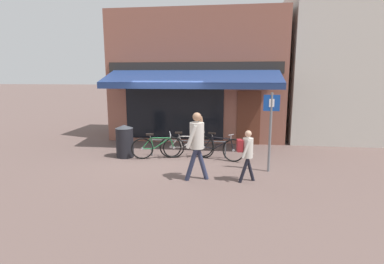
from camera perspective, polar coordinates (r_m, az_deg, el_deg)
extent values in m
plane|color=brown|center=(9.81, -5.88, -5.20)|extent=(160.00, 160.00, 0.00)
cube|color=#8E5647|center=(13.34, 1.15, 10.48)|extent=(7.19, 3.00, 5.25)
cube|color=black|center=(12.05, -3.43, 3.87)|extent=(3.96, 0.04, 2.20)
cube|color=#5B2D1E|center=(11.87, 10.71, 2.63)|extent=(0.90, 0.04, 2.10)
cube|color=#282623|center=(11.84, 0.32, 12.13)|extent=(6.83, 0.06, 0.44)
cube|color=navy|center=(11.05, -0.20, 10.55)|extent=(6.47, 1.63, 0.50)
cube|color=navy|center=(10.26, -0.82, 8.73)|extent=(6.47, 0.03, 0.20)
cube|color=beige|center=(14.81, 29.74, 10.77)|extent=(6.30, 4.00, 6.10)
cylinder|color=#47494F|center=(9.91, -0.78, -1.70)|extent=(2.57, 0.04, 0.04)
cylinder|color=#47494F|center=(10.22, -7.67, -2.99)|extent=(0.04, 0.04, 0.55)
cylinder|color=#47494F|center=(9.87, 6.36, -3.45)|extent=(0.04, 0.04, 0.55)
torus|color=black|center=(9.83, -3.50, -2.98)|extent=(0.72, 0.31, 0.72)
cylinder|color=#9E9EA3|center=(9.83, -3.50, -2.98)|extent=(0.09, 0.08, 0.08)
torus|color=black|center=(9.80, -9.45, -3.14)|extent=(0.72, 0.31, 0.72)
cylinder|color=#9E9EA3|center=(9.80, -9.45, -3.14)|extent=(0.09, 0.08, 0.08)
cylinder|color=#23703D|center=(9.75, -5.77, -2.17)|extent=(0.56, 0.15, 0.38)
cylinder|color=#23703D|center=(9.69, -6.01, -1.14)|extent=(0.61, 0.21, 0.05)
cylinder|color=#23703D|center=(9.74, -7.61, -2.17)|extent=(0.11, 0.11, 0.38)
cylinder|color=#23703D|center=(9.80, -8.40, -3.17)|extent=(0.35, 0.13, 0.05)
cylinder|color=#23703D|center=(9.74, -8.66, -2.15)|extent=(0.31, 0.08, 0.37)
cylinder|color=#23703D|center=(9.77, -3.83, -2.06)|extent=(0.14, 0.11, 0.35)
cylinder|color=#9E9EA3|center=(9.67, -7.95, -0.86)|extent=(0.06, 0.05, 0.11)
cube|color=black|center=(9.65, -8.05, -0.47)|extent=(0.26, 0.17, 0.06)
cylinder|color=#9E9EA3|center=(9.69, -4.16, -0.74)|extent=(0.04, 0.05, 0.14)
cylinder|color=#9E9EA3|center=(9.67, -4.16, -0.35)|extent=(0.16, 0.51, 0.08)
torus|color=black|center=(9.95, 2.09, -2.76)|extent=(0.73, 0.23, 0.73)
cylinder|color=#9E9EA3|center=(9.95, 2.09, -2.76)|extent=(0.08, 0.08, 0.07)
torus|color=black|center=(9.89, -4.11, -2.86)|extent=(0.73, 0.23, 0.73)
cylinder|color=#9E9EA3|center=(9.89, -4.11, -2.86)|extent=(0.08, 0.08, 0.07)
cylinder|color=#BCB7B2|center=(9.86, -0.25, -1.90)|extent=(0.59, 0.13, 0.39)
cylinder|color=#BCB7B2|center=(9.81, -0.48, -0.85)|extent=(0.65, 0.17, 0.05)
cylinder|color=#BCB7B2|center=(9.85, -2.17, -1.88)|extent=(0.12, 0.08, 0.38)
cylinder|color=#BCB7B2|center=(9.89, -3.02, -2.90)|extent=(0.38, 0.11, 0.05)
cylinder|color=#BCB7B2|center=(9.84, -3.26, -1.85)|extent=(0.32, 0.08, 0.38)
cylinder|color=#BCB7B2|center=(9.89, 1.76, -1.82)|extent=(0.15, 0.09, 0.35)
cylinder|color=#9E9EA3|center=(9.78, -2.50, -0.55)|extent=(0.06, 0.04, 0.11)
cube|color=black|center=(9.76, -2.59, -0.15)|extent=(0.26, 0.15, 0.06)
cylinder|color=#9E9EA3|center=(9.82, 1.44, -0.47)|extent=(0.03, 0.04, 0.14)
cylinder|color=#9E9EA3|center=(9.80, 1.44, -0.08)|extent=(0.13, 0.51, 0.06)
torus|color=black|center=(9.52, 7.90, -3.48)|extent=(0.73, 0.35, 0.73)
cylinder|color=#9E9EA3|center=(9.52, 7.90, -3.48)|extent=(0.09, 0.09, 0.08)
torus|color=black|center=(9.86, 2.33, -2.89)|extent=(0.73, 0.35, 0.73)
cylinder|color=#9E9EA3|center=(9.86, 2.33, -2.89)|extent=(0.09, 0.09, 0.08)
cylinder|color=black|center=(9.61, 5.80, -2.30)|extent=(0.55, 0.17, 0.39)
cylinder|color=black|center=(9.61, 5.65, -1.16)|extent=(0.60, 0.23, 0.05)
cylinder|color=black|center=(9.72, 4.09, -2.08)|extent=(0.11, 0.11, 0.38)
cylinder|color=black|center=(9.79, 3.27, -3.05)|extent=(0.35, 0.14, 0.05)
cylinder|color=black|center=(9.78, 3.13, -1.93)|extent=(0.31, 0.08, 0.38)
cylinder|color=black|center=(9.51, 7.65, -2.42)|extent=(0.14, 0.12, 0.35)
cylinder|color=#9E9EA3|center=(9.71, 3.88, -0.65)|extent=(0.06, 0.05, 0.11)
cube|color=black|center=(9.71, 3.82, -0.23)|extent=(0.26, 0.17, 0.06)
cylinder|color=#9E9EA3|center=(9.50, 7.42, -0.95)|extent=(0.04, 0.05, 0.14)
cylinder|color=#9E9EA3|center=(9.50, 7.45, -0.53)|extent=(0.18, 0.50, 0.08)
cylinder|color=#282D47|center=(7.86, 1.94, -5.97)|extent=(0.37, 0.14, 0.88)
cylinder|color=#282D47|center=(7.72, -0.13, -6.29)|extent=(0.37, 0.14, 0.88)
cylinder|color=beige|center=(7.60, 0.93, -0.67)|extent=(0.39, 0.39, 0.67)
sphere|color=#A87A5B|center=(7.53, 0.94, 2.90)|extent=(0.22, 0.22, 0.22)
cylinder|color=beige|center=(7.42, -0.11, -0.96)|extent=(0.31, 0.15, 0.59)
cylinder|color=beige|center=(7.78, 1.63, 0.73)|extent=(0.23, 0.19, 0.30)
cylinder|color=#A87A5B|center=(7.75, 1.86, 1.36)|extent=(0.16, 0.20, 0.45)
cube|color=black|center=(7.68, 1.66, 2.89)|extent=(0.02, 0.07, 0.14)
cylinder|color=black|center=(7.89, 11.01, -6.88)|extent=(0.27, 0.12, 0.66)
cylinder|color=black|center=(7.73, 9.85, -7.23)|extent=(0.27, 0.12, 0.66)
cylinder|color=beige|center=(7.66, 10.58, -2.99)|extent=(0.29, 0.29, 0.50)
sphere|color=tan|center=(7.58, 10.67, -0.33)|extent=(0.17, 0.17, 0.17)
cylinder|color=beige|center=(7.50, 10.23, -3.27)|extent=(0.23, 0.15, 0.45)
cylinder|color=beige|center=(7.82, 10.92, -2.73)|extent=(0.23, 0.15, 0.45)
cube|color=maroon|center=(7.61, 9.10, -2.56)|extent=(0.17, 0.24, 0.30)
cylinder|color=black|center=(10.16, -12.68, -2.00)|extent=(0.57, 0.57, 0.97)
cone|color=#33353A|center=(10.06, -12.81, 1.02)|extent=(0.58, 0.58, 0.11)
cylinder|color=slate|center=(8.58, 14.66, -0.16)|extent=(0.07, 0.07, 2.22)
cube|color=#14429E|center=(8.46, 14.93, 5.37)|extent=(0.44, 0.02, 0.44)
cube|color=white|center=(8.44, 14.95, 5.37)|extent=(0.14, 0.01, 0.22)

